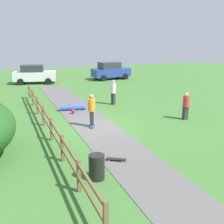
{
  "coord_description": "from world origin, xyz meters",
  "views": [
    {
      "loc": [
        -4.7,
        -14.95,
        4.94
      ],
      "look_at": [
        0.64,
        -0.89,
        1.0
      ],
      "focal_mm": 47.98,
      "sensor_mm": 36.0,
      "label": 1
    }
  ],
  "objects_px": {
    "skater_fallen": "(72,108)",
    "bystander_white": "(113,91)",
    "parked_car_blue": "(111,71)",
    "bystander_red": "(186,105)",
    "skateboard_loose": "(116,159)",
    "trash_bin": "(97,167)",
    "parked_car_white": "(34,74)",
    "skater_riding": "(92,109)"
  },
  "relations": [
    {
      "from": "skateboard_loose",
      "to": "bystander_red",
      "type": "xyz_separation_m",
      "value": [
        6.06,
        4.17,
        0.8
      ]
    },
    {
      "from": "bystander_red",
      "to": "parked_car_blue",
      "type": "height_order",
      "value": "parked_car_blue"
    },
    {
      "from": "trash_bin",
      "to": "skater_fallen",
      "type": "bearing_deg",
      "value": 81.49
    },
    {
      "from": "bystander_white",
      "to": "parked_car_blue",
      "type": "bearing_deg",
      "value": 70.38
    },
    {
      "from": "skater_riding",
      "to": "skateboard_loose",
      "type": "bearing_deg",
      "value": -95.19
    },
    {
      "from": "bystander_red",
      "to": "parked_car_white",
      "type": "bearing_deg",
      "value": 111.98
    },
    {
      "from": "trash_bin",
      "to": "parked_car_blue",
      "type": "xyz_separation_m",
      "value": [
        8.78,
        22.09,
        0.51
      ]
    },
    {
      "from": "parked_car_white",
      "to": "skateboard_loose",
      "type": "bearing_deg",
      "value": -88.05
    },
    {
      "from": "skater_fallen",
      "to": "bystander_white",
      "type": "bearing_deg",
      "value": 13.02
    },
    {
      "from": "trash_bin",
      "to": "parked_car_white",
      "type": "relative_size",
      "value": 0.2
    },
    {
      "from": "bystander_red",
      "to": "parked_car_blue",
      "type": "bearing_deg",
      "value": 84.78
    },
    {
      "from": "skater_fallen",
      "to": "parked_car_white",
      "type": "distance_m",
      "value": 12.43
    },
    {
      "from": "skater_riding",
      "to": "bystander_red",
      "type": "height_order",
      "value": "skater_riding"
    },
    {
      "from": "skateboard_loose",
      "to": "parked_car_white",
      "type": "bearing_deg",
      "value": 91.95
    },
    {
      "from": "bystander_red",
      "to": "parked_car_white",
      "type": "distance_m",
      "value": 18.1
    },
    {
      "from": "skater_fallen",
      "to": "parked_car_white",
      "type": "height_order",
      "value": "parked_car_white"
    },
    {
      "from": "skater_riding",
      "to": "parked_car_blue",
      "type": "height_order",
      "value": "parked_car_blue"
    },
    {
      "from": "parked_car_white",
      "to": "parked_car_blue",
      "type": "relative_size",
      "value": 1.02
    },
    {
      "from": "trash_bin",
      "to": "skater_fallen",
      "type": "relative_size",
      "value": 0.53
    },
    {
      "from": "skater_riding",
      "to": "parked_car_white",
      "type": "height_order",
      "value": "parked_car_white"
    },
    {
      "from": "skater_fallen",
      "to": "bystander_white",
      "type": "relative_size",
      "value": 0.97
    },
    {
      "from": "parked_car_white",
      "to": "bystander_red",
      "type": "bearing_deg",
      "value": -68.02
    },
    {
      "from": "skater_fallen",
      "to": "parked_car_blue",
      "type": "bearing_deg",
      "value": 59.34
    },
    {
      "from": "bystander_white",
      "to": "parked_car_blue",
      "type": "distance_m",
      "value": 12.34
    },
    {
      "from": "skater_fallen",
      "to": "bystander_red",
      "type": "bearing_deg",
      "value": -37.28
    },
    {
      "from": "bystander_white",
      "to": "parked_car_white",
      "type": "distance_m",
      "value": 12.36
    },
    {
      "from": "trash_bin",
      "to": "parked_car_white",
      "type": "xyz_separation_m",
      "value": [
        0.47,
        22.11,
        0.51
      ]
    },
    {
      "from": "trash_bin",
      "to": "parked_car_blue",
      "type": "height_order",
      "value": "parked_car_blue"
    },
    {
      "from": "parked_car_white",
      "to": "skater_fallen",
      "type": "bearing_deg",
      "value": -85.46
    },
    {
      "from": "trash_bin",
      "to": "skater_riding",
      "type": "distance_m",
      "value": 6.11
    },
    {
      "from": "skater_fallen",
      "to": "bystander_white",
      "type": "xyz_separation_m",
      "value": [
        3.18,
        0.74,
        0.78
      ]
    },
    {
      "from": "parked_car_white",
      "to": "trash_bin",
      "type": "bearing_deg",
      "value": -91.23
    },
    {
      "from": "bystander_white",
      "to": "parked_car_blue",
      "type": "xyz_separation_m",
      "value": [
        4.14,
        11.62,
        -0.02
      ]
    },
    {
      "from": "skateboard_loose",
      "to": "bystander_white",
      "type": "relative_size",
      "value": 0.44
    },
    {
      "from": "parked_car_blue",
      "to": "trash_bin",
      "type": "bearing_deg",
      "value": -111.68
    },
    {
      "from": "skater_fallen",
      "to": "skateboard_loose",
      "type": "height_order",
      "value": "skater_fallen"
    },
    {
      "from": "bystander_white",
      "to": "parked_car_white",
      "type": "height_order",
      "value": "parked_car_white"
    },
    {
      "from": "trash_bin",
      "to": "bystander_red",
      "type": "bearing_deg",
      "value": 36.3
    },
    {
      "from": "skateboard_loose",
      "to": "bystander_red",
      "type": "relative_size",
      "value": 0.49
    },
    {
      "from": "skateboard_loose",
      "to": "parked_car_blue",
      "type": "distance_m",
      "value": 22.29
    },
    {
      "from": "trash_bin",
      "to": "parked_car_white",
      "type": "bearing_deg",
      "value": 88.77
    },
    {
      "from": "skateboard_loose",
      "to": "parked_car_blue",
      "type": "relative_size",
      "value": 0.18
    }
  ]
}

